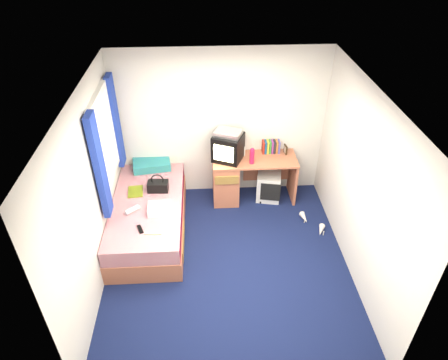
{
  "coord_description": "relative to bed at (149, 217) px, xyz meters",
  "views": [
    {
      "loc": [
        -0.27,
        -3.76,
        4.03
      ],
      "look_at": [
        -0.01,
        0.7,
        0.87
      ],
      "focal_mm": 32.0,
      "sensor_mm": 36.0,
      "label": 1
    }
  ],
  "objects": [
    {
      "name": "room_shell",
      "position": [
        1.1,
        -0.7,
        1.18
      ],
      "size": [
        3.4,
        3.4,
        3.4
      ],
      "color": "white",
      "rests_on": "ground"
    },
    {
      "name": "picture_frame",
      "position": [
        2.1,
        0.85,
        0.55
      ],
      "size": [
        0.04,
        0.12,
        0.14
      ],
      "primitive_type": "cube",
      "rotation": [
        0.0,
        0.0,
        0.15
      ],
      "color": "black",
      "rests_on": "desk"
    },
    {
      "name": "desk",
      "position": [
        1.33,
        0.74,
        0.14
      ],
      "size": [
        1.3,
        0.55,
        0.75
      ],
      "color": "#B96C4D",
      "rests_on": "ground"
    },
    {
      "name": "aerosol_can",
      "position": [
        1.44,
        0.83,
        0.56
      ],
      "size": [
        0.05,
        0.05,
        0.16
      ],
      "primitive_type": "cylinder",
      "rotation": [
        0.0,
        0.0,
        -0.23
      ],
      "color": "silver",
      "rests_on": "desk"
    },
    {
      "name": "crt_tv",
      "position": [
        1.19,
        0.74,
        0.69
      ],
      "size": [
        0.53,
        0.52,
        0.41
      ],
      "rotation": [
        0.0,
        0.0,
        -0.42
      ],
      "color": "black",
      "rests_on": "desk"
    },
    {
      "name": "magazine",
      "position": [
        -0.19,
        0.25,
        0.28
      ],
      "size": [
        0.24,
        0.3,
        0.01
      ],
      "primitive_type": "cube",
      "rotation": [
        0.0,
        0.0,
        0.1
      ],
      "color": "#B7D117",
      "rests_on": "bed"
    },
    {
      "name": "vcr",
      "position": [
        1.19,
        0.74,
        0.93
      ],
      "size": [
        0.46,
        0.4,
        0.07
      ],
      "primitive_type": "cube",
      "rotation": [
        0.0,
        0.0,
        -0.4
      ],
      "color": "#B7B6B9",
      "rests_on": "crt_tv"
    },
    {
      "name": "water_bottle",
      "position": [
        -0.18,
        -0.21,
        0.31
      ],
      "size": [
        0.2,
        0.18,
        0.07
      ],
      "primitive_type": "cylinder",
      "rotation": [
        0.0,
        1.57,
        0.7
      ],
      "color": "silver",
      "rests_on": "bed"
    },
    {
      "name": "pink_water_bottle",
      "position": [
        1.54,
        0.6,
        0.6
      ],
      "size": [
        0.08,
        0.08,
        0.23
      ],
      "primitive_type": "cylinder",
      "rotation": [
        0.0,
        0.0,
        -0.11
      ],
      "color": "#BF1B43",
      "rests_on": "desk"
    },
    {
      "name": "window_assembly",
      "position": [
        -0.45,
        0.2,
        1.15
      ],
      "size": [
        0.11,
        1.42,
        1.4
      ],
      "color": "silver",
      "rests_on": "room_shell"
    },
    {
      "name": "pillow",
      "position": [
        -0.01,
        0.89,
        0.33
      ],
      "size": [
        0.62,
        0.45,
        0.12
      ],
      "primitive_type": "cube",
      "rotation": [
        0.0,
        0.0,
        0.15
      ],
      "color": "#1951A3",
      "rests_on": "bed"
    },
    {
      "name": "book_row",
      "position": [
        1.88,
        0.9,
        0.58
      ],
      "size": [
        0.27,
        0.13,
        0.2
      ],
      "color": "maroon",
      "rests_on": "desk"
    },
    {
      "name": "ground",
      "position": [
        1.1,
        -0.7,
        -0.27
      ],
      "size": [
        3.4,
        3.4,
        0.0
      ],
      "primitive_type": "plane",
      "color": "#0C1438",
      "rests_on": "ground"
    },
    {
      "name": "bed",
      "position": [
        0.0,
        0.0,
        0.0
      ],
      "size": [
        1.01,
        2.0,
        0.54
      ],
      "color": "#B96C4D",
      "rests_on": "ground"
    },
    {
      "name": "colour_swatch_fan",
      "position": [
        0.14,
        -0.65,
        0.28
      ],
      "size": [
        0.22,
        0.07,
        0.01
      ],
      "primitive_type": "cube",
      "rotation": [
        0.0,
        0.0,
        -0.07
      ],
      "color": "yellow",
      "rests_on": "bed"
    },
    {
      "name": "white_heels",
      "position": [
        2.42,
        -0.04,
        -0.23
      ],
      "size": [
        0.33,
        0.52,
        0.09
      ],
      "color": "silver",
      "rests_on": "ground"
    },
    {
      "name": "remote_control",
      "position": [
        -0.03,
        -0.57,
        0.28
      ],
      "size": [
        0.11,
        0.17,
        0.02
      ],
      "primitive_type": "cube",
      "rotation": [
        0.0,
        0.0,
        0.38
      ],
      "color": "black",
      "rests_on": "bed"
    },
    {
      "name": "storage_cube",
      "position": [
        1.85,
        0.7,
        -0.04
      ],
      "size": [
        0.43,
        0.43,
        0.46
      ],
      "primitive_type": "cube",
      "rotation": [
        0.0,
        0.0,
        -0.2
      ],
      "color": "silver",
      "rests_on": "ground"
    },
    {
      "name": "handbag",
      "position": [
        0.14,
        0.27,
        0.35
      ],
      "size": [
        0.31,
        0.18,
        0.28
      ],
      "rotation": [
        0.0,
        0.0,
        -0.05
      ],
      "color": "black",
      "rests_on": "bed"
    },
    {
      "name": "towel",
      "position": [
        0.2,
        -0.22,
        0.32
      ],
      "size": [
        0.31,
        0.26,
        0.1
      ],
      "primitive_type": "cube",
      "rotation": [
        0.0,
        0.0,
        0.02
      ],
      "color": "white",
      "rests_on": "bed"
    }
  ]
}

